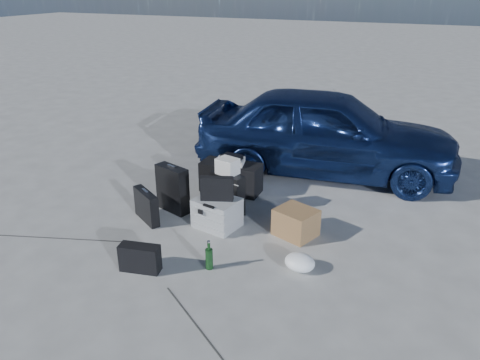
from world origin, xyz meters
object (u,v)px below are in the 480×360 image
briefcase (146,206)px  green_bottle (209,255)px  suitcase_left (173,189)px  duffel_bag (231,177)px  pelican_case (217,213)px  cardboard_box (296,222)px  car (326,132)px  suitcase_right (228,193)px

briefcase → green_bottle: bearing=3.9°
suitcase_left → duffel_bag: 0.91m
pelican_case → suitcase_left: (-0.68, 0.15, 0.12)m
duffel_bag → cardboard_box: bearing=-35.9°
car → duffel_bag: size_ratio=4.59×
briefcase → suitcase_left: size_ratio=0.83×
duffel_bag → cardboard_box: 1.40m
duffel_bag → green_bottle: size_ratio=2.70×
briefcase → cardboard_box: briefcase is taller
suitcase_right → briefcase: bearing=-127.0°
briefcase → pelican_case: bearing=45.9°
briefcase → suitcase_right: 0.98m
suitcase_right → green_bottle: bearing=-56.2°
briefcase → suitcase_left: 0.40m
cardboard_box → suitcase_left: bearing=-179.3°
pelican_case → suitcase_right: 0.37m
pelican_case → green_bottle: bearing=-58.1°
briefcase → cardboard_box: (1.71, 0.37, -0.03)m
car → cardboard_box: car is taller
suitcase_right → duffel_bag: suitcase_right is taller
suitcase_left → green_bottle: suitcase_left is taller
suitcase_right → green_bottle: (0.34, -1.17, -0.11)m
suitcase_right → green_bottle: size_ratio=1.73×
suitcase_left → green_bottle: bearing=-26.1°
pelican_case → suitcase_left: size_ratio=0.82×
car → suitcase_left: bearing=137.8°
duffel_bag → car: bearing=48.8°
suitcase_left → cardboard_box: bearing=18.8°
suitcase_left → suitcase_right: bearing=36.3°
car → pelican_case: size_ratio=7.75×
car → duffel_bag: 1.58m
briefcase → duffel_bag: size_ratio=0.60×
green_bottle → duffel_bag: bearing=108.1°
suitcase_right → cardboard_box: (0.92, -0.19, -0.10)m
briefcase → cardboard_box: 1.75m
briefcase → suitcase_left: (0.15, 0.36, 0.10)m
suitcase_right → cardboard_box: size_ratio=1.24×
suitcase_left → duffel_bag: suitcase_left is taller
pelican_case → duffel_bag: 0.99m
green_bottle → pelican_case: bearing=111.0°
suitcase_left → cardboard_box: suitcase_left is taller
duffel_bag → cardboard_box: size_ratio=1.93×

